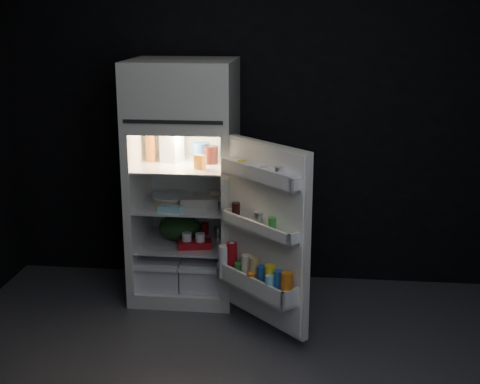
# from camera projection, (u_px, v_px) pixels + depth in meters

# --- Properties ---
(wall_back) EXTENTS (4.00, 0.00, 2.70)m
(wall_back) POSITION_uv_depth(u_px,v_px,m) (260.00, 113.00, 5.17)
(wall_back) COLOR black
(wall_back) RESTS_ON ground
(wall_front) EXTENTS (4.00, 0.00, 2.70)m
(wall_front) POSITION_uv_depth(u_px,v_px,m) (166.00, 289.00, 1.91)
(wall_front) COLOR black
(wall_front) RESTS_ON ground
(refrigerator) EXTENTS (0.76, 0.71, 1.78)m
(refrigerator) POSITION_uv_depth(u_px,v_px,m) (185.00, 172.00, 4.96)
(refrigerator) COLOR white
(refrigerator) RESTS_ON ground
(fridge_door) EXTENTS (0.64, 0.65, 1.22)m
(fridge_door) POSITION_uv_depth(u_px,v_px,m) (263.00, 239.00, 4.35)
(fridge_door) COLOR white
(fridge_door) RESTS_ON ground
(milk_jug) EXTENTS (0.17, 0.17, 0.24)m
(milk_jug) POSITION_uv_depth(u_px,v_px,m) (172.00, 146.00, 4.94)
(milk_jug) COLOR white
(milk_jug) RESTS_ON refrigerator
(mayo_jar) EXTENTS (0.12, 0.12, 0.14)m
(mayo_jar) POSITION_uv_depth(u_px,v_px,m) (201.00, 152.00, 4.96)
(mayo_jar) COLOR #1D509F
(mayo_jar) RESTS_ON refrigerator
(jam_jar) EXTENTS (0.12, 0.12, 0.13)m
(jam_jar) POSITION_uv_depth(u_px,v_px,m) (211.00, 155.00, 4.90)
(jam_jar) COLOR black
(jam_jar) RESTS_ON refrigerator
(amber_bottle) EXTENTS (0.09, 0.09, 0.22)m
(amber_bottle) POSITION_uv_depth(u_px,v_px,m) (151.00, 147.00, 4.96)
(amber_bottle) COLOR #B45C1C
(amber_bottle) RESTS_ON refrigerator
(small_carton) EXTENTS (0.09, 0.08, 0.10)m
(small_carton) POSITION_uv_depth(u_px,v_px,m) (200.00, 162.00, 4.74)
(small_carton) COLOR orange
(small_carton) RESTS_ON refrigerator
(egg_carton) EXTENTS (0.29, 0.15, 0.07)m
(egg_carton) POSITION_uv_depth(u_px,v_px,m) (199.00, 203.00, 4.87)
(egg_carton) COLOR #9A958C
(egg_carton) RESTS_ON refrigerator
(pie) EXTENTS (0.36, 0.36, 0.04)m
(pie) POSITION_uv_depth(u_px,v_px,m) (173.00, 199.00, 5.03)
(pie) COLOR tan
(pie) RESTS_ON refrigerator
(flat_package) EXTENTS (0.19, 0.13, 0.04)m
(flat_package) POSITION_uv_depth(u_px,v_px,m) (171.00, 209.00, 4.77)
(flat_package) COLOR #8FCDDD
(flat_package) RESTS_ON refrigerator
(wrapped_pkg) EXTENTS (0.14, 0.12, 0.05)m
(wrapped_pkg) POSITION_uv_depth(u_px,v_px,m) (219.00, 197.00, 5.06)
(wrapped_pkg) COLOR beige
(wrapped_pkg) RESTS_ON refrigerator
(produce_bag) EXTENTS (0.41, 0.38, 0.20)m
(produce_bag) POSITION_uv_depth(u_px,v_px,m) (180.00, 227.00, 5.07)
(produce_bag) COLOR #193815
(produce_bag) RESTS_ON refrigerator
(yogurt_tray) EXTENTS (0.27, 0.18, 0.05)m
(yogurt_tray) POSITION_uv_depth(u_px,v_px,m) (195.00, 244.00, 4.92)
(yogurt_tray) COLOR #A30E17
(yogurt_tray) RESTS_ON refrigerator
(small_can_red) EXTENTS (0.09, 0.09, 0.09)m
(small_can_red) POSITION_uv_depth(u_px,v_px,m) (205.00, 228.00, 5.21)
(small_can_red) COLOR #A30E17
(small_can_red) RESTS_ON refrigerator
(small_can_silver) EXTENTS (0.06, 0.06, 0.09)m
(small_can_silver) POSITION_uv_depth(u_px,v_px,m) (218.00, 232.00, 5.12)
(small_can_silver) COLOR #BDBCC1
(small_can_silver) RESTS_ON refrigerator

